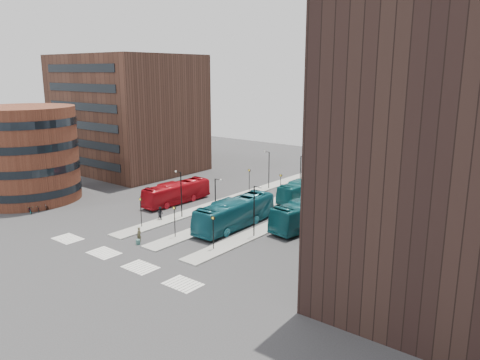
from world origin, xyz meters
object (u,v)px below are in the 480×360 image
Objects in this scene: traveller at (139,235)px; bicycle_mid at (43,207)px; suitcase at (138,242)px; commuter_b at (194,226)px; bicycle_far at (38,208)px; teal_bus_c at (313,212)px; teal_bus_b at (304,190)px; teal_bus_d at (371,184)px; commuter_c at (201,223)px; teal_bus_a at (235,213)px; red_bus at (177,193)px; bicycle_near at (30,210)px; commuter_a at (160,213)px.

traveller reaches higher than bicycle_mid.
commuter_b is at bearing 91.60° from suitcase.
bicycle_far is at bearing -161.12° from suitcase.
teal_bus_c reaches higher than commuter_b.
teal_bus_b is at bearing -67.54° from bicycle_mid.
teal_bus_d reaches higher than commuter_c.
teal_bus_b is at bearing 98.30° from suitcase.
teal_bus_a reaches higher than bicycle_mid.
traveller is at bearing -62.89° from bicycle_far.
traveller is at bearing -57.41° from red_bus.
bicycle_far is at bearing -156.51° from teal_bus_a.
teal_bus_d is (20.50, 22.30, 0.14)m from red_bus.
teal_bus_a reaches higher than commuter_b.
commuter_b is 0.80× the size of bicycle_near.
commuter_a is at bearing 108.76° from traveller.
teal_bus_c is 19.11m from teal_bus_d.
commuter_b is at bearing 43.24° from commuter_c.
bicycle_mid is (-25.56, -27.62, -1.06)m from teal_bus_b.
teal_bus_a is at bearing 175.79° from commuter_c.
commuter_a is at bearing -120.33° from teal_bus_d.
teal_bus_d is 49.44m from bicycle_far.
bicycle_far is (-20.88, -0.39, 0.15)m from suitcase.
suitcase is 17.09m from red_bus.
suitcase is 20.88m from bicycle_far.
red_bus is 0.87× the size of teal_bus_c.
red_bus reaches higher than bicycle_mid.
commuter_a is (-16.77, -10.25, -0.91)m from teal_bus_c.
commuter_a is 18.63m from bicycle_near.
commuter_b is at bearing -96.79° from teal_bus_b.
commuter_c reaches higher than bicycle_near.
red_bus is 6.16× the size of commuter_a.
commuter_a is 17.76m from bicycle_mid.
commuter_b is at bearing -122.10° from teal_bus_a.
suitcase is at bearing 114.76° from commuter_a.
bicycle_mid is (-32.49, -36.51, -1.24)m from teal_bus_d.
commuter_a is at bearing -44.44° from commuter_c.
commuter_c is at bearing 12.53° from commuter_b.
teal_bus_c is 1.06× the size of teal_bus_d.
red_bus reaches higher than suitcase.
commuter_b is at bearing -33.05° from red_bus.
commuter_a reaches higher than commuter_c.
teal_bus_a is at bearing -91.18° from bicycle_mid.
bicycle_mid is (-25.58, -11.17, -1.33)m from teal_bus_a.
commuter_a is (-16.25, -29.35, -0.81)m from teal_bus_d.
bicycle_far is at bearing -132.47° from teal_bus_d.
traveller is at bearing -109.96° from teal_bus_d.
bicycle_mid is (-33.02, -17.40, -1.34)m from teal_bus_c.
teal_bus_c is at bearing -43.25° from bicycle_near.
bicycle_near is (-22.91, -8.60, -0.26)m from commuter_b.
red_bus is at bearing -20.21° from bicycle_near.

